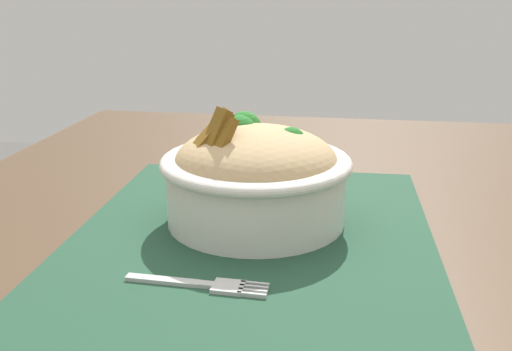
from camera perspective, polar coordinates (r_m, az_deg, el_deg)
The scene contains 4 objects.
table at distance 0.61m, azimuth 1.46°, elevation -12.42°, with size 1.15×0.84×0.77m.
placemat at distance 0.58m, azimuth -0.44°, elevation -6.13°, with size 0.44×0.36×0.00m, color #1E422D.
bowl at distance 0.60m, azimuth -0.04°, elevation 0.18°, with size 0.20×0.20×0.13m.
fork at distance 0.49m, azimuth -4.99°, elevation -10.64°, with size 0.02×0.13×0.00m.
Camera 1 is at (0.52, 0.07, 1.01)m, focal length 40.70 mm.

